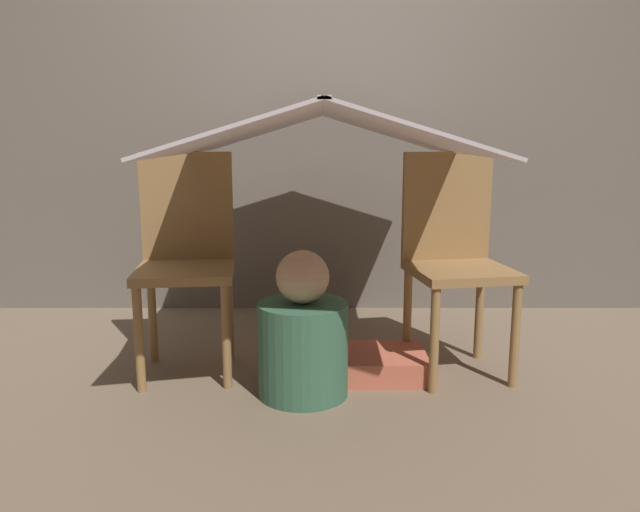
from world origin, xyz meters
name	(u,v)px	position (x,y,z in m)	size (l,w,h in m)	color
ground_plane	(320,382)	(0.00, 0.00, 0.00)	(8.80, 8.80, 0.00)	#7A6651
wall_back	(319,86)	(0.00, 1.13, 1.25)	(7.00, 0.05, 2.50)	#6B6056
chair_left	(183,253)	(-0.57, 0.16, 0.50)	(0.43, 0.43, 0.92)	olive
chair_right	(451,253)	(0.55, 0.16, 0.50)	(0.45, 0.45, 0.92)	olive
sheet_canopy	(320,130)	(0.00, 0.09, 1.01)	(1.13, 1.48, 0.18)	silver
person_front	(300,338)	(-0.08, -0.12, 0.23)	(0.35, 0.35, 0.57)	#38664C
floor_cushion	(375,363)	(0.23, 0.08, 0.05)	(0.40, 0.32, 0.10)	#CC664C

